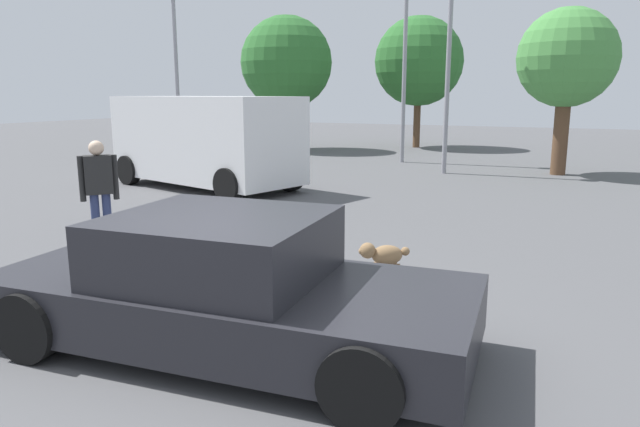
{
  "coord_description": "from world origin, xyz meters",
  "views": [
    {
      "loc": [
        2.75,
        -4.01,
        2.33
      ],
      "look_at": [
        -0.12,
        2.25,
        0.9
      ],
      "focal_mm": 32.42,
      "sensor_mm": 36.0,
      "label": 1
    }
  ],
  "objects_px": {
    "dog": "(383,255)",
    "van_white": "(205,139)",
    "pedestrian": "(99,184)",
    "light_post_near": "(406,19)",
    "light_post_far": "(175,43)",
    "sedan_foreground": "(227,288)",
    "light_post_mid": "(450,28)"
  },
  "relations": [
    {
      "from": "dog",
      "to": "van_white",
      "type": "bearing_deg",
      "value": -72.19
    },
    {
      "from": "light_post_mid",
      "to": "dog",
      "type": "bearing_deg",
      "value": -81.53
    },
    {
      "from": "dog",
      "to": "light_post_far",
      "type": "distance_m",
      "value": 16.15
    },
    {
      "from": "sedan_foreground",
      "to": "dog",
      "type": "relative_size",
      "value": 7.83
    },
    {
      "from": "dog",
      "to": "van_white",
      "type": "xyz_separation_m",
      "value": [
        -6.37,
        5.07,
        0.94
      ]
    },
    {
      "from": "sedan_foreground",
      "to": "light_post_near",
      "type": "height_order",
      "value": "light_post_near"
    },
    {
      "from": "pedestrian",
      "to": "light_post_near",
      "type": "bearing_deg",
      "value": 127.18
    },
    {
      "from": "sedan_foreground",
      "to": "light_post_near",
      "type": "bearing_deg",
      "value": 96.39
    },
    {
      "from": "light_post_near",
      "to": "light_post_mid",
      "type": "distance_m",
      "value": 3.07
    },
    {
      "from": "van_white",
      "to": "light_post_near",
      "type": "relative_size",
      "value": 0.77
    },
    {
      "from": "light_post_near",
      "to": "sedan_foreground",
      "type": "bearing_deg",
      "value": -79.27
    },
    {
      "from": "sedan_foreground",
      "to": "van_white",
      "type": "relative_size",
      "value": 0.83
    },
    {
      "from": "sedan_foreground",
      "to": "pedestrian",
      "type": "distance_m",
      "value": 4.46
    },
    {
      "from": "sedan_foreground",
      "to": "light_post_far",
      "type": "relative_size",
      "value": 0.76
    },
    {
      "from": "dog",
      "to": "light_post_near",
      "type": "height_order",
      "value": "light_post_near"
    },
    {
      "from": "light_post_near",
      "to": "light_post_far",
      "type": "xyz_separation_m",
      "value": [
        -8.03,
        -1.93,
        -0.64
      ]
    },
    {
      "from": "van_white",
      "to": "light_post_near",
      "type": "height_order",
      "value": "light_post_near"
    },
    {
      "from": "van_white",
      "to": "light_post_mid",
      "type": "height_order",
      "value": "light_post_mid"
    },
    {
      "from": "pedestrian",
      "to": "van_white",
      "type": "bearing_deg",
      "value": 150.79
    },
    {
      "from": "light_post_near",
      "to": "light_post_far",
      "type": "height_order",
      "value": "light_post_near"
    },
    {
      "from": "light_post_near",
      "to": "light_post_mid",
      "type": "relative_size",
      "value": 1.17
    },
    {
      "from": "dog",
      "to": "light_post_far",
      "type": "bearing_deg",
      "value": -76.33
    },
    {
      "from": "van_white",
      "to": "light_post_mid",
      "type": "relative_size",
      "value": 0.9
    },
    {
      "from": "van_white",
      "to": "pedestrian",
      "type": "relative_size",
      "value": 3.36
    },
    {
      "from": "pedestrian",
      "to": "light_post_near",
      "type": "height_order",
      "value": "light_post_near"
    },
    {
      "from": "light_post_mid",
      "to": "sedan_foreground",
      "type": "bearing_deg",
      "value": -86.03
    },
    {
      "from": "dog",
      "to": "sedan_foreground",
      "type": "bearing_deg",
      "value": 42.83
    },
    {
      "from": "light_post_mid",
      "to": "light_post_near",
      "type": "bearing_deg",
      "value": 131.15
    },
    {
      "from": "light_post_near",
      "to": "van_white",
      "type": "bearing_deg",
      "value": -110.92
    },
    {
      "from": "pedestrian",
      "to": "sedan_foreground",
      "type": "bearing_deg",
      "value": 10.56
    },
    {
      "from": "pedestrian",
      "to": "light_post_mid",
      "type": "xyz_separation_m",
      "value": [
        2.92,
        10.66,
        3.19
      ]
    },
    {
      "from": "dog",
      "to": "pedestrian",
      "type": "height_order",
      "value": "pedestrian"
    }
  ]
}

